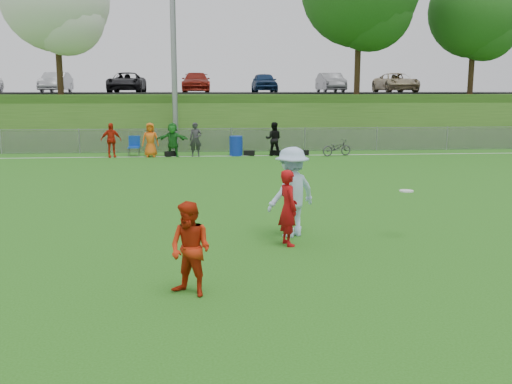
{
  "coord_description": "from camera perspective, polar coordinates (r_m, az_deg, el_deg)",
  "views": [
    {
      "loc": [
        -1.4,
        -10.63,
        3.32
      ],
      "look_at": [
        -0.41,
        0.5,
        1.3
      ],
      "focal_mm": 40.0,
      "sensor_mm": 36.0,
      "label": 1
    }
  ],
  "objects": [
    {
      "name": "fence",
      "position": [
        30.78,
        -2.48,
        5.24
      ],
      "size": [
        58.0,
        0.06,
        1.3
      ],
      "color": "gray",
      "rests_on": "ground"
    },
    {
      "name": "gear_bags",
      "position": [
        29.0,
        -0.61,
        3.91
      ],
      "size": [
        7.36,
        0.54,
        0.26
      ],
      "color": "black",
      "rests_on": "ground"
    },
    {
      "name": "sideline_far",
      "position": [
        28.86,
        -2.28,
        3.63
      ],
      "size": [
        60.0,
        0.1,
        0.01
      ],
      "primitive_type": "cube",
      "color": "white",
      "rests_on": "ground"
    },
    {
      "name": "player_red_center",
      "position": [
        9.3,
        -6.58,
        -5.7
      ],
      "size": [
        0.95,
        0.91,
        1.55
      ],
      "primitive_type": "imported",
      "rotation": [
        0.0,
        0.0,
        -0.6
      ],
      "color": "red",
      "rests_on": "ground"
    },
    {
      "name": "parking_lot",
      "position": [
        43.66,
        -3.31,
        9.86
      ],
      "size": [
        120.0,
        12.0,
        0.1
      ],
      "primitive_type": "cube",
      "color": "black",
      "rests_on": "berm"
    },
    {
      "name": "player_blue",
      "position": [
        12.93,
        3.6,
        -0.01
      ],
      "size": [
        1.52,
        1.38,
        2.05
      ],
      "primitive_type": "imported",
      "rotation": [
        0.0,
        0.0,
        3.75
      ],
      "color": "#AFCEF3",
      "rests_on": "ground"
    },
    {
      "name": "light_pole",
      "position": [
        31.65,
        -8.3,
        16.27
      ],
      "size": [
        1.2,
        0.4,
        12.15
      ],
      "color": "gray",
      "rests_on": "ground"
    },
    {
      "name": "bicycle",
      "position": [
        29.13,
        8.08,
        4.41
      ],
      "size": [
        1.67,
        0.98,
        0.83
      ],
      "primitive_type": "imported",
      "rotation": [
        0.0,
        0.0,
        1.86
      ],
      "color": "#303033",
      "rests_on": "ground"
    },
    {
      "name": "car_row",
      "position": [
        42.64,
        -4.87,
        10.87
      ],
      "size": [
        32.04,
        5.18,
        1.44
      ],
      "color": "silver",
      "rests_on": "parking_lot"
    },
    {
      "name": "tree_green_far",
      "position": [
        40.82,
        21.3,
        16.09
      ],
      "size": [
        5.88,
        5.88,
        8.19
      ],
      "color": "black",
      "rests_on": "berm"
    },
    {
      "name": "spectator_row",
      "position": [
        28.76,
        -7.32,
        5.22
      ],
      "size": [
        9.09,
        0.79,
        1.69
      ],
      "color": "red",
      "rests_on": "ground"
    },
    {
      "name": "tree_white_flowering",
      "position": [
        36.88,
        -19.19,
        17.48
      ],
      "size": [
        6.3,
        6.3,
        8.78
      ],
      "color": "black",
      "rests_on": "berm"
    },
    {
      "name": "player_red_left",
      "position": [
        12.22,
        3.24,
        -1.58
      ],
      "size": [
        0.53,
        0.68,
        1.64
      ],
      "primitive_type": "imported",
      "rotation": [
        0.0,
        0.0,
        1.82
      ],
      "color": "#A70B0E",
      "rests_on": "ground"
    },
    {
      "name": "recycling_bin",
      "position": [
        28.99,
        -2.01,
        4.64
      ],
      "size": [
        0.73,
        0.73,
        0.99
      ],
      "primitive_type": "cylinder",
      "rotation": [
        0.0,
        0.0,
        0.12
      ],
      "color": "#0F2CA4",
      "rests_on": "ground"
    },
    {
      "name": "frisbee",
      "position": [
        13.17,
        14.81,
        0.11
      ],
      "size": [
        0.31,
        0.31,
        0.03
      ],
      "color": "silver",
      "rests_on": "ground"
    },
    {
      "name": "camp_chair",
      "position": [
        29.34,
        -12.09,
        4.1
      ],
      "size": [
        0.57,
        0.58,
        1.02
      ],
      "rotation": [
        0.0,
        0.0,
        -0.0
      ],
      "color": "#0F3CA6",
      "rests_on": "ground"
    },
    {
      "name": "berm",
      "position": [
        41.7,
        -3.19,
        7.71
      ],
      "size": [
        120.0,
        18.0,
        3.0
      ],
      "primitive_type": "cube",
      "color": "#2C5618",
      "rests_on": "ground"
    },
    {
      "name": "ground",
      "position": [
        11.22,
        2.32,
        -6.97
      ],
      "size": [
        120.0,
        120.0,
        0.0
      ],
      "primitive_type": "plane",
      "color": "#225B13",
      "rests_on": "ground"
    }
  ]
}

